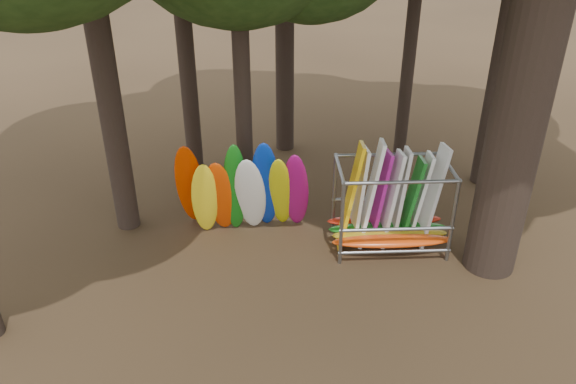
{
  "coord_description": "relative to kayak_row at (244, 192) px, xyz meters",
  "views": [
    {
      "loc": [
        -1.3,
        -10.88,
        8.25
      ],
      "look_at": [
        -0.72,
        1.5,
        1.4
      ],
      "focal_mm": 35.0,
      "sensor_mm": 36.0,
      "label": 1
    }
  ],
  "objects": [
    {
      "name": "ground",
      "position": [
        1.84,
        -1.66,
        -1.35
      ],
      "size": [
        120.0,
        120.0,
        0.0
      ],
      "primitive_type": "plane",
      "color": "#47331E",
      "rests_on": "ground"
    },
    {
      "name": "kayak_row",
      "position": [
        0.0,
        0.0,
        0.0
      ],
      "size": [
        3.52,
        1.96,
        3.13
      ],
      "color": "#CD3100",
      "rests_on": "ground"
    },
    {
      "name": "storage_rack",
      "position": [
        3.68,
        -0.55,
        -0.29
      ],
      "size": [
        3.08,
        1.56,
        2.85
      ],
      "color": "slate",
      "rests_on": "ground"
    }
  ]
}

